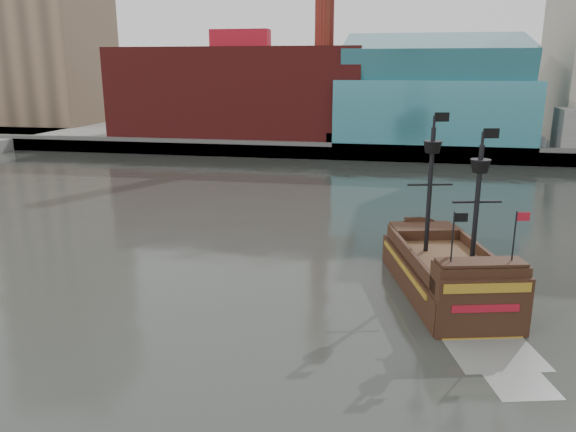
# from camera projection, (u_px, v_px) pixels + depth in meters

# --- Properties ---
(ground) EXTENTS (400.00, 400.00, 0.00)m
(ground) POSITION_uv_depth(u_px,v_px,m) (285.00, 368.00, 26.90)
(ground) COLOR #242722
(ground) RESTS_ON ground
(promenade_far) EXTENTS (220.00, 60.00, 2.00)m
(promenade_far) POSITION_uv_depth(u_px,v_px,m) (373.00, 132.00, 113.89)
(promenade_far) COLOR slate
(promenade_far) RESTS_ON ground
(seawall) EXTENTS (220.00, 1.00, 2.60)m
(seawall) POSITION_uv_depth(u_px,v_px,m) (365.00, 152.00, 85.84)
(seawall) COLOR #4C4C49
(seawall) RESTS_ON ground
(skyline) EXTENTS (149.00, 45.00, 62.00)m
(skyline) POSITION_uv_depth(u_px,v_px,m) (406.00, 5.00, 99.80)
(skyline) COLOR #7E634C
(skyline) RESTS_ON promenade_far
(pirate_ship) EXTENTS (8.60, 16.82, 12.08)m
(pirate_ship) POSITION_uv_depth(u_px,v_px,m) (446.00, 277.00, 35.46)
(pirate_ship) COLOR black
(pirate_ship) RESTS_ON ground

